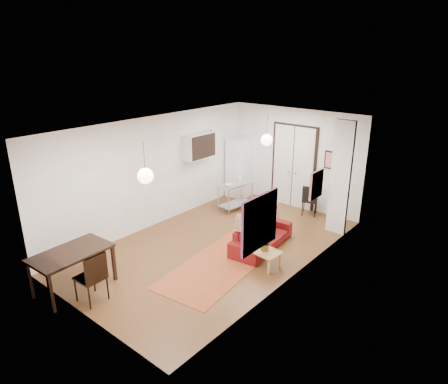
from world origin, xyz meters
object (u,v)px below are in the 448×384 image
Objects in this scene: dining_chair_near at (94,271)px; dining_chair_far at (94,271)px; fridge at (239,167)px; coffee_table at (261,251)px; kitchen_counter at (236,193)px; sofa at (262,236)px; dining_table at (71,256)px; black_side_chair at (312,197)px.

dining_chair_near is 1.00× the size of dining_chair_far.
fridge reaches higher than dining_chair_near.
fridge is 1.84× the size of dining_chair_far.
fridge is 6.36m from dining_chair_far.
coffee_table is 3.46m from dining_chair_near.
coffee_table is 0.82× the size of kitchen_counter.
sofa is at bearing 159.47° from dining_chair_far.
dining_chair_far is at bearing -85.44° from fridge.
sofa is at bearing 159.47° from dining_chair_near.
sofa is 1.88× the size of dining_chair_far.
fridge is at bearing 39.85° from sofa.
fridge reaches higher than kitchen_counter.
fridge reaches higher than sofa.
fridge reaches higher than dining_table.
dining_table is 0.62m from dining_chair_near.
kitchen_counter is 2.18m from black_side_chair.
dining_chair_far is at bearing -73.82° from kitchen_counter.
coffee_table is 3.88m from dining_table.
black_side_chair is at bearing 99.55° from coffee_table.
dining_chair_near is (1.38, -6.20, -0.34)m from fridge.
dining_table is at bearing 53.82° from black_side_chair.
black_side_chair is (1.14, 6.28, -0.06)m from dining_chair_near.
coffee_table is at bearing 148.21° from dining_chair_near.
dining_chair_near is (0.60, 0.10, -0.14)m from dining_table.
coffee_table is at bearing -33.99° from kitchen_counter.
sofa reaches higher than coffee_table.
sofa is 4.24m from dining_table.
fridge is at bearing -19.00° from black_side_chair.
sofa is 1.72× the size of kitchen_counter.
dining_chair_far is (1.38, -6.20, -0.34)m from fridge.
kitchen_counter is 5.31m from dining_table.
sofa is 0.85m from coffee_table.
coffee_table is 4.47m from fridge.
sofa is 1.26× the size of dining_table.
dining_chair_near is (-1.22, -3.71, 0.31)m from sofa.
sofa is 1.88× the size of dining_chair_near.
fridge reaches higher than black_side_chair.
sofa is 3.66m from fridge.
dining_chair_near is 6.39m from black_side_chair.
dining_chair_near is (0.75, -5.20, 0.09)m from kitchen_counter.
fridge is at bearing 130.40° from kitchen_counter.
sofa is at bearing -29.26° from kitchen_counter.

